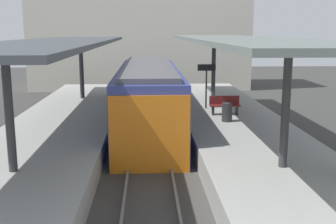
{
  "coord_description": "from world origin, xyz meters",
  "views": [
    {
      "loc": [
        -0.06,
        -15.99,
        4.83
      ],
      "look_at": [
        0.8,
        0.81,
        1.5
      ],
      "focal_mm": 43.96,
      "sensor_mm": 36.0,
      "label": 1
    }
  ],
  "objects_px": {
    "commuter_train": "(149,98)",
    "platform_sign": "(206,76)",
    "litter_bin": "(227,112)",
    "platform_bench": "(225,105)"
  },
  "relations": [
    {
      "from": "commuter_train",
      "to": "platform_sign",
      "type": "height_order",
      "value": "commuter_train"
    },
    {
      "from": "platform_bench",
      "to": "platform_sign",
      "type": "distance_m",
      "value": 2.05
    },
    {
      "from": "commuter_train",
      "to": "platform_sign",
      "type": "xyz_separation_m",
      "value": [
        2.88,
        1.09,
        0.9
      ]
    },
    {
      "from": "platform_sign",
      "to": "litter_bin",
      "type": "relative_size",
      "value": 2.76
    },
    {
      "from": "platform_sign",
      "to": "litter_bin",
      "type": "distance_m",
      "value": 3.34
    },
    {
      "from": "platform_bench",
      "to": "litter_bin",
      "type": "relative_size",
      "value": 1.75
    },
    {
      "from": "commuter_train",
      "to": "platform_sign",
      "type": "bearing_deg",
      "value": 20.72
    },
    {
      "from": "platform_sign",
      "to": "platform_bench",
      "type": "bearing_deg",
      "value": -67.69
    },
    {
      "from": "commuter_train",
      "to": "platform_sign",
      "type": "distance_m",
      "value": 3.21
    },
    {
      "from": "platform_bench",
      "to": "platform_sign",
      "type": "relative_size",
      "value": 0.63
    }
  ]
}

